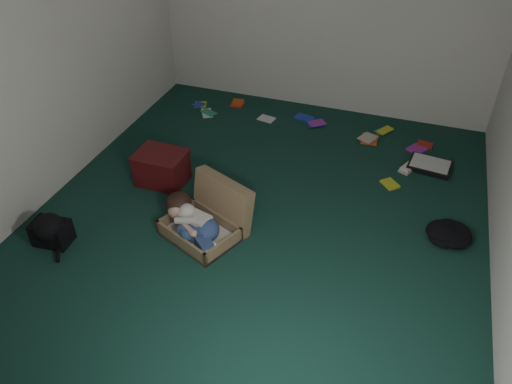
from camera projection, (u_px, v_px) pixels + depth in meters
The scene contains 11 objects.
floor at pixel (261, 213), 4.65m from camera, with size 4.50×4.50×0.00m, color #12352B.
wall_back at pixel (327, 1), 5.55m from camera, with size 4.50×4.50×0.00m, color white.
wall_front at pixel (97, 294), 2.17m from camera, with size 4.50×4.50×0.00m, color white.
wall_left at pixel (47, 51), 4.38m from camera, with size 4.50×4.50×0.00m, color white.
suitcase at pixel (209, 218), 4.37m from camera, with size 0.82×0.81×0.46m.
person at pixel (192, 221), 4.28m from camera, with size 0.60×0.51×0.29m.
maroon_bin at pixel (162, 168), 4.94m from camera, with size 0.49×0.39×0.33m.
backpack at pixel (51, 232), 4.26m from camera, with size 0.39×0.31×0.23m, color black, non-canonical shape.
clothing_pile at pixel (439, 232), 4.32m from camera, with size 0.45×0.36×0.14m, color black, non-canonical shape.
paper_tray at pixel (430, 165), 5.22m from camera, with size 0.46×0.37×0.06m.
book_scatter at pixel (322, 131), 5.81m from camera, with size 2.98×1.33×0.02m.
Camera 1 is at (1.13, -3.40, 2.97)m, focal length 35.00 mm.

